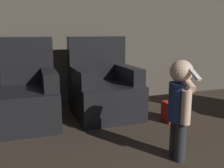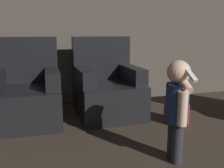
% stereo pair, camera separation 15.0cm
% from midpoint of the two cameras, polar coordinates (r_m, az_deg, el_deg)
% --- Properties ---
extents(wall_back, '(8.40, 0.05, 2.60)m').
position_cam_midpoint_polar(wall_back, '(3.79, -7.61, 15.25)').
color(wall_back, '#51493F').
rests_on(wall_back, ground_plane).
extents(armchair_left, '(0.81, 0.88, 1.00)m').
position_cam_midpoint_polar(armchair_left, '(3.12, -21.16, -2.47)').
color(armchair_left, black).
rests_on(armchair_left, ground_plane).
extents(armchair_right, '(0.79, 0.87, 1.00)m').
position_cam_midpoint_polar(armchair_right, '(3.25, -3.23, -1.13)').
color(armchair_right, black).
rests_on(armchair_right, ground_plane).
extents(person_toddler, '(0.19, 0.33, 0.85)m').
position_cam_midpoint_polar(person_toddler, '(2.10, 13.39, -4.05)').
color(person_toddler, '#28282D').
rests_on(person_toddler, ground_plane).
extents(toy_backpack, '(0.23, 0.22, 0.24)m').
position_cam_midpoint_polar(toy_backpack, '(3.10, 12.53, -6.21)').
color(toy_backpack, red).
rests_on(toy_backpack, ground_plane).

